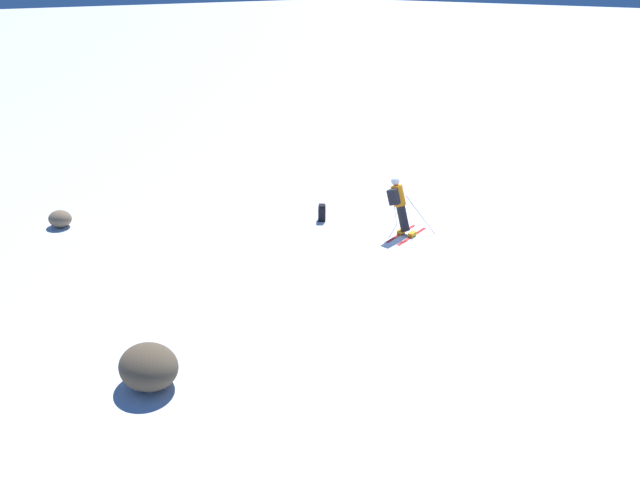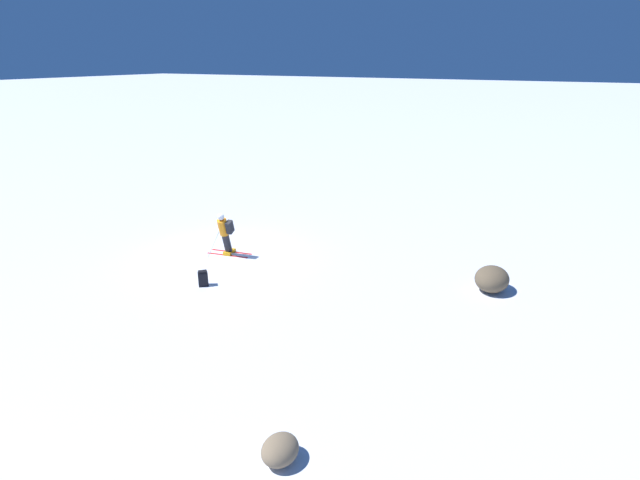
% 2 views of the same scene
% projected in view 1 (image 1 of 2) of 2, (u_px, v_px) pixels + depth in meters
% --- Properties ---
extents(ground_plane, '(300.00, 300.00, 0.00)m').
position_uv_depth(ground_plane, '(399.00, 232.00, 18.21)').
color(ground_plane, white).
extents(skier, '(1.27, 1.67, 1.71)m').
position_uv_depth(skier, '(399.00, 203.00, 17.79)').
color(skier, red).
rests_on(skier, ground).
extents(spare_backpack, '(0.37, 0.37, 0.50)m').
position_uv_depth(spare_backpack, '(322.00, 213.00, 19.03)').
color(spare_backpack, black).
rests_on(spare_backpack, ground).
extents(exposed_boulder_0, '(0.76, 0.64, 0.49)m').
position_uv_depth(exposed_boulder_0, '(60.00, 219.00, 18.56)').
color(exposed_boulder_0, '#7A664C').
rests_on(exposed_boulder_0, ground).
extents(exposed_boulder_1, '(1.19, 1.02, 0.78)m').
position_uv_depth(exposed_boulder_1, '(149.00, 367.00, 11.27)').
color(exposed_boulder_1, brown).
rests_on(exposed_boulder_1, ground).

